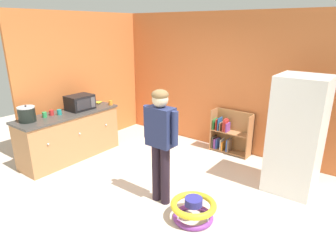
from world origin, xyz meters
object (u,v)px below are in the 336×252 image
Objects in this scene: orange_cup at (111,103)px; teal_cup at (59,112)px; standing_person at (160,136)px; red_cup at (51,113)px; green_cup at (45,115)px; microwave at (80,102)px; baby_walker at (193,209)px; ketchup_bottle at (94,101)px; crock_pot at (27,114)px; banana_bunch at (99,102)px; bookshelf at (229,135)px; kitchen_counter at (70,135)px; refrigerator at (296,135)px.

orange_cup is 1.00× the size of teal_cup.
standing_person reaches higher than teal_cup.
red_cup is 1.00× the size of green_cup.
microwave is at bearing 88.15° from teal_cup.
standing_person is 2.33m from teal_cup.
standing_person reaches higher than microwave.
ketchup_bottle reaches higher than baby_walker.
crock_pot is at bearing -90.95° from green_cup.
banana_bunch is (0.01, 1.52, -0.10)m from crock_pot.
orange_cup is (0.22, 0.24, -0.05)m from ketchup_bottle.
green_cup is (0.01, 0.31, -0.08)m from crock_pot.
bookshelf is at bearing 28.66° from banana_bunch.
orange_cup is at bearing 75.83° from kitchen_counter.
refrigerator is 2.05m from standing_person.
kitchen_counter is 0.94m from banana_bunch.
standing_person is 2.56m from banana_bunch.
microwave is 0.34m from ketchup_bottle.
refrigerator is 4.32m from crock_pot.
crock_pot is (-0.08, -1.01, -0.01)m from microwave.
ketchup_bottle is at bearing 86.31° from green_cup.
banana_bunch is at bearing 158.76° from standing_person.
bookshelf is 3.74m from crock_pot.
crock_pot is at bearing -88.30° from red_cup.
banana_bunch is at bearing -151.34° from bookshelf.
crock_pot is at bearing -166.05° from standing_person.
red_cup is at bearing -91.37° from banana_bunch.
banana_bunch is (-0.06, 0.81, 0.48)m from kitchen_counter.
red_cup is at bearing -128.28° from teal_cup.
red_cup is at bearing -135.33° from bookshelf.
banana_bunch reaches higher than kitchen_counter.
red_cup is (-3.02, -0.06, 0.79)m from baby_walker.
refrigerator is 1.91m from baby_walker.
refrigerator reaches higher than crock_pot.
teal_cup is at bearing -102.35° from orange_cup.
red_cup is at bearing 97.24° from green_cup.
teal_cup and green_cup have the same top height.
refrigerator reaches higher than red_cup.
standing_person is at bearing -10.07° from microwave.
kitchen_counter is at bearing -89.67° from ketchup_bottle.
refrigerator is 2.09× the size of bookshelf.
crock_pot is (-3.78, -2.10, 0.14)m from refrigerator.
standing_person is at bearing -132.55° from refrigerator.
standing_person is at bearing 6.87° from green_cup.
teal_cup is (0.07, 0.56, -0.08)m from crock_pot.
standing_person is 2.41m from green_cup.
refrigerator is at bearing 29.07° from crock_pot.
kitchen_counter is 0.83m from ketchup_bottle.
standing_person reaches higher than baby_walker.
green_cup is at bearing -96.50° from microwave.
baby_walker is 2.11× the size of crock_pot.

